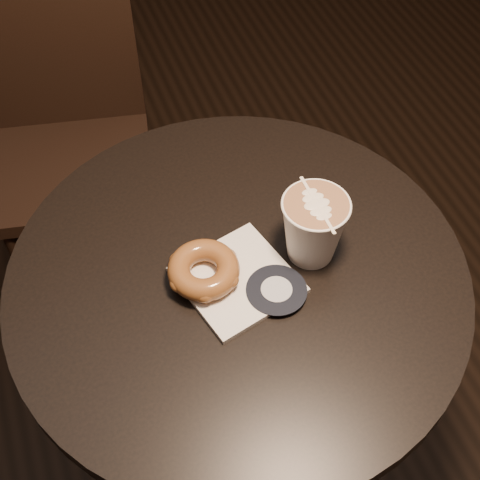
# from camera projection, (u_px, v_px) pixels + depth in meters

# --- Properties ---
(cafe_table) EXTENTS (0.70, 0.70, 0.75)m
(cafe_table) POSITION_uv_depth(u_px,v_px,m) (238.00, 338.00, 1.16)
(cafe_table) COLOR black
(cafe_table) RESTS_ON ground
(chair) EXTENTS (0.43, 0.43, 0.93)m
(chair) POSITION_uv_depth(u_px,v_px,m) (66.00, 112.00, 1.58)
(chair) COLOR black
(chair) RESTS_ON ground
(pastry_bag) EXTENTS (0.19, 0.19, 0.01)m
(pastry_bag) POSITION_uv_depth(u_px,v_px,m) (237.00, 280.00, 0.99)
(pastry_bag) COLOR white
(pastry_bag) RESTS_ON cafe_table
(doughnut) EXTENTS (0.11, 0.11, 0.03)m
(doughnut) POSITION_uv_depth(u_px,v_px,m) (204.00, 270.00, 0.98)
(doughnut) COLOR brown
(doughnut) RESTS_ON pastry_bag
(latte_cup) EXTENTS (0.10, 0.10, 0.11)m
(latte_cup) POSITION_uv_depth(u_px,v_px,m) (313.00, 229.00, 0.98)
(latte_cup) COLOR white
(latte_cup) RESTS_ON cafe_table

